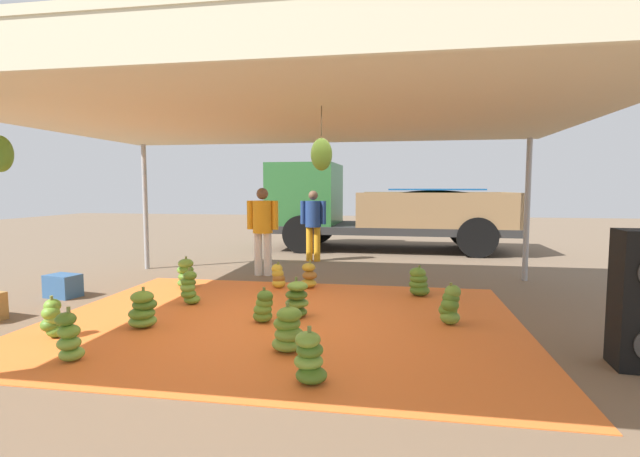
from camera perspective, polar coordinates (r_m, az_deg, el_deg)
The scene contains 20 objects.
ground_plane at distance 9.00m, azimuth 0.05°, elevation -5.98°, with size 40.00×40.00×0.00m, color brown.
tarp_orange at distance 6.14m, azimuth -4.72°, elevation -11.17°, with size 6.05×4.69×0.01m, color orange.
tent_canopy at distance 5.88m, azimuth -5.25°, elevation 13.64°, with size 8.00×7.00×2.68m.
banana_bunch_0 at distance 6.16m, azimuth -20.95°, elevation -9.36°, with size 0.47×0.47×0.50m.
banana_bunch_1 at distance 8.32m, azimuth -16.12°, elevation -5.41°, with size 0.42×0.42×0.53m.
banana_bunch_2 at distance 8.00m, azimuth -1.38°, elevation -5.89°, with size 0.35×0.34×0.47m.
banana_bunch_3 at distance 7.12m, azimuth -15.76°, elevation -7.14°, with size 0.36×0.36×0.55m.
banana_bunch_4 at distance 5.30m, azimuth -28.46°, elevation -11.82°, with size 0.29×0.31×0.54m.
banana_bunch_5 at distance 6.02m, azimuth -6.95°, elevation -9.57°, with size 0.35×0.35×0.45m.
banana_bunch_6 at distance 8.00m, azimuth -5.17°, elevation -5.91°, with size 0.32×0.32×0.45m.
banana_bunch_7 at distance 6.19m, azimuth -29.99°, elevation -9.66°, with size 0.35×0.33×0.48m.
banana_bunch_8 at distance 4.97m, azimuth -3.94°, elevation -12.39°, with size 0.45×0.44×0.51m.
banana_bunch_9 at distance 7.58m, azimuth 12.03°, elevation -6.50°, with size 0.46×0.46×0.48m.
banana_bunch_10 at distance 4.24m, azimuth -1.30°, elevation -15.65°, with size 0.38×0.40×0.50m.
banana_bunch_11 at distance 6.12m, azimuth 15.70°, elevation -9.11°, with size 0.34×0.35×0.53m.
banana_bunch_12 at distance 6.21m, azimuth -2.93°, elevation -8.81°, with size 0.47×0.46×0.54m.
cargo_truck_main at distance 13.08m, azimuth 6.96°, elevation 2.63°, with size 6.59×2.65×2.40m.
worker_0 at distance 10.83m, azimuth -0.84°, elevation 1.03°, with size 0.61×0.37×1.65m.
worker_1 at distance 9.12m, azimuth -7.06°, elevation 0.49°, with size 0.63×0.38×1.72m.
crate_0 at distance 8.39m, azimuth -29.04°, elevation -6.18°, with size 0.49×0.35×0.36m, color #335B8E.
Camera 1 is at (1.48, -5.71, 1.71)m, focal length 26.03 mm.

